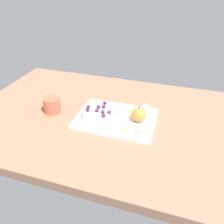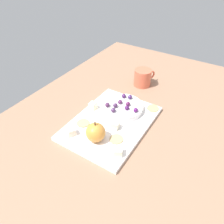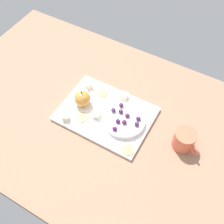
% 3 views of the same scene
% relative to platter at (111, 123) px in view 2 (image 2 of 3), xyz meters
% --- Properties ---
extents(table, '(1.40, 0.84, 0.04)m').
position_rel_platter_xyz_m(table, '(-0.01, 0.02, -0.03)').
color(table, '#966F55').
rests_on(table, ground).
extents(platter, '(0.35, 0.26, 0.01)m').
position_rel_platter_xyz_m(platter, '(0.00, 0.00, 0.00)').
color(platter, white).
rests_on(platter, table).
extents(serving_dish, '(0.16, 0.16, 0.02)m').
position_rel_platter_xyz_m(serving_dish, '(-0.08, 0.00, 0.02)').
color(serving_dish, white).
rests_on(serving_dish, platter).
extents(apple_whole, '(0.07, 0.07, 0.07)m').
position_rel_platter_xyz_m(apple_whole, '(0.10, 0.01, 0.04)').
color(apple_whole, orange).
rests_on(apple_whole, platter).
extents(apple_stem, '(0.01, 0.00, 0.01)m').
position_rel_platter_xyz_m(apple_stem, '(0.10, 0.01, 0.08)').
color(apple_stem, brown).
rests_on(apple_stem, apple_whole).
extents(cheese_cube_0, '(0.04, 0.04, 0.03)m').
position_rel_platter_xyz_m(cheese_cube_0, '(0.12, 0.10, 0.02)').
color(cheese_cube_0, '#F4E7C5').
rests_on(cheese_cube_0, platter).
extents(cheese_cube_1, '(0.03, 0.03, 0.03)m').
position_rel_platter_xyz_m(cheese_cube_1, '(0.02, 0.03, 0.02)').
color(cheese_cube_1, '#F5EBC9').
rests_on(cheese_cube_1, platter).
extents(cheese_cube_2, '(0.03, 0.03, 0.03)m').
position_rel_platter_xyz_m(cheese_cube_2, '(-0.03, -0.10, 0.02)').
color(cheese_cube_2, '#F3E7BD').
rests_on(cheese_cube_2, platter).
extents(cheese_cube_3, '(0.04, 0.04, 0.03)m').
position_rel_platter_xyz_m(cheese_cube_3, '(0.13, -0.08, 0.02)').
color(cheese_cube_3, '#F9E7CD').
rests_on(cheese_cube_3, platter).
extents(cracker_0, '(0.05, 0.05, 0.00)m').
position_rel_platter_xyz_m(cracker_0, '(0.07, 0.06, 0.01)').
color(cracker_0, tan).
rests_on(cracker_0, platter).
extents(cracker_1, '(0.05, 0.05, 0.00)m').
position_rel_platter_xyz_m(cracker_1, '(0.06, -0.08, 0.01)').
color(cracker_1, tan).
rests_on(cracker_1, platter).
extents(cracker_2, '(0.05, 0.05, 0.00)m').
position_rel_platter_xyz_m(cracker_2, '(-0.15, 0.10, 0.01)').
color(cracker_2, tan).
rests_on(cracker_2, platter).
extents(grape_0, '(0.02, 0.02, 0.02)m').
position_rel_platter_xyz_m(grape_0, '(-0.13, 0.00, 0.04)').
color(grape_0, '#44255F').
rests_on(grape_0, serving_dish).
extents(grape_1, '(0.02, 0.02, 0.02)m').
position_rel_platter_xyz_m(grape_1, '(-0.09, 0.02, 0.04)').
color(grape_1, '#561C4A').
rests_on(grape_1, serving_dish).
extents(grape_2, '(0.02, 0.02, 0.02)m').
position_rel_platter_xyz_m(grape_2, '(-0.07, 0.03, 0.04)').
color(grape_2, '#471752').
rests_on(grape_2, serving_dish).
extents(grape_3, '(0.02, 0.02, 0.02)m').
position_rel_platter_xyz_m(grape_3, '(-0.06, -0.02, 0.04)').
color(grape_3, '#48284F').
rests_on(grape_3, serving_dish).
extents(grape_4, '(0.02, 0.02, 0.02)m').
position_rel_platter_xyz_m(grape_4, '(-0.03, -0.01, 0.04)').
color(grape_4, '#4C2F58').
rests_on(grape_4, serving_dish).
extents(grape_5, '(0.02, 0.02, 0.02)m').
position_rel_platter_xyz_m(grape_5, '(-0.07, 0.06, 0.04)').
color(grape_5, '#51175D').
rests_on(grape_5, serving_dish).
extents(grape_6, '(0.02, 0.02, 0.02)m').
position_rel_platter_xyz_m(grape_6, '(-0.09, -0.01, 0.04)').
color(grape_6, '#51244E').
rests_on(grape_6, serving_dish).
extents(grape_7, '(0.02, 0.02, 0.02)m').
position_rel_platter_xyz_m(grape_7, '(-0.04, -0.04, 0.04)').
color(grape_7, '#4F284E').
rests_on(grape_7, serving_dish).
extents(grape_8, '(0.02, 0.02, 0.02)m').
position_rel_platter_xyz_m(grape_8, '(-0.13, -0.02, 0.04)').
color(grape_8, '#492058').
rests_on(grape_8, serving_dish).
extents(cup, '(0.10, 0.08, 0.08)m').
position_rel_platter_xyz_m(cup, '(-0.31, -0.02, 0.03)').
color(cup, '#E56749').
rests_on(cup, table).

